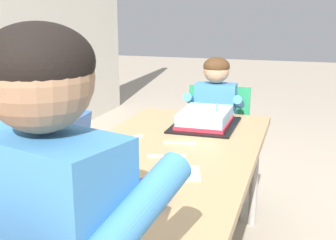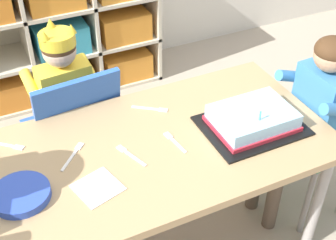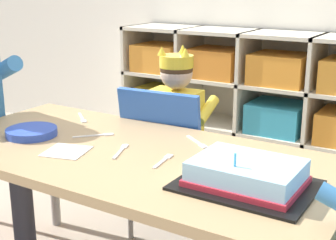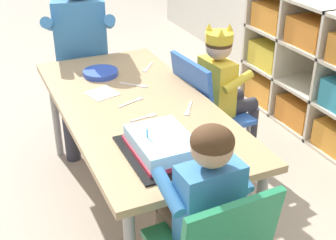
{
  "view_description": "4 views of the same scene",
  "coord_description": "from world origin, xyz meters",
  "views": [
    {
      "loc": [
        -1.46,
        -0.47,
        1.08
      ],
      "look_at": [
        0.24,
        0.06,
        0.62
      ],
      "focal_mm": 47.04,
      "sensor_mm": 36.0,
      "label": 1
    },
    {
      "loc": [
        -0.4,
        -1.11,
        1.61
      ],
      "look_at": [
        0.14,
        0.05,
        0.61
      ],
      "focal_mm": 49.28,
      "sensor_mm": 36.0,
      "label": 2
    },
    {
      "loc": [
        0.89,
        -1.19,
        1.09
      ],
      "look_at": [
        0.15,
        -0.01,
        0.69
      ],
      "focal_mm": 51.88,
      "sensor_mm": 36.0,
      "label": 3
    },
    {
      "loc": [
        1.79,
        -0.64,
        1.49
      ],
      "look_at": [
        0.26,
        0.04,
        0.6
      ],
      "focal_mm": 49.59,
      "sensor_mm": 36.0,
      "label": 4
    }
  ],
  "objects": [
    {
      "name": "fork_near_cake_tray",
      "position": [
        -0.2,
        0.07,
        0.56
      ],
      "size": [
        0.11,
        0.12,
        0.0
      ],
      "rotation": [
        0.0,
        0.0,
        3.96
      ],
      "color": "white",
      "rests_on": "activity_table"
    },
    {
      "name": "fork_near_child_seat",
      "position": [
        -0.03,
        -0.01,
        0.56
      ],
      "size": [
        0.06,
        0.14,
        0.0
      ],
      "rotation": [
        0.0,
        0.0,
        5.07
      ],
      "color": "white",
      "rests_on": "activity_table"
    },
    {
      "name": "storage_cubby_shelf",
      "position": [
        -0.13,
        1.32,
        0.39
      ],
      "size": [
        1.53,
        0.34,
        0.83
      ],
      "color": "beige",
      "rests_on": "ground"
    },
    {
      "name": "classroom_chair_guest_side",
      "position": [
        0.81,
        -0.04,
        0.41
      ],
      "size": [
        0.31,
        0.38,
        0.66
      ],
      "rotation": [
        0.0,
        0.0,
        -1.53
      ],
      "color": "#238451",
      "rests_on": "ground"
    },
    {
      "name": "activity_table",
      "position": [
        0.0,
        0.0,
        0.51
      ],
      "size": [
        1.38,
        0.65,
        0.56
      ],
      "color": "tan",
      "rests_on": "ground"
    },
    {
      "name": "fork_scattered_mid_table",
      "position": [
        0.14,
        0.19,
        0.56
      ],
      "size": [
        0.12,
        0.09,
        0.0
      ],
      "rotation": [
        0.0,
        0.0,
        2.53
      ],
      "color": "white",
      "rests_on": "activity_table"
    },
    {
      "name": "classroom_chair_blue",
      "position": [
        -0.11,
        0.42,
        0.41
      ],
      "size": [
        0.4,
        0.34,
        0.69
      ],
      "rotation": [
        0.0,
        0.0,
        3.23
      ],
      "color": "blue",
      "rests_on": "ground"
    },
    {
      "name": "child_with_crown",
      "position": [
        -0.12,
        0.53,
        0.52
      ],
      "size": [
        0.31,
        0.31,
        0.84
      ],
      "rotation": [
        0.0,
        0.0,
        3.23
      ],
      "color": "yellow",
      "rests_on": "ground"
    },
    {
      "name": "fork_beside_plate_stack",
      "position": [
        0.14,
        -0.01,
        0.56
      ],
      "size": [
        0.03,
        0.13,
        0.0
      ],
      "rotation": [
        0.0,
        0.0,
        4.85
      ],
      "color": "white",
      "rests_on": "activity_table"
    },
    {
      "name": "fork_at_table_front_edge",
      "position": [
        -0.39,
        0.22,
        0.56
      ],
      "size": [
        0.12,
        0.1,
        0.0
      ],
      "rotation": [
        0.0,
        0.0,
        2.44
      ],
      "color": "white",
      "rests_on": "activity_table"
    },
    {
      "name": "guest_at_table_side",
      "position": [
        0.71,
        -0.04,
        0.54
      ],
      "size": [
        0.31,
        0.3,
        0.83
      ],
      "rotation": [
        0.0,
        0.0,
        -1.53
      ],
      "color": "#3D7FBC",
      "rests_on": "ground"
    },
    {
      "name": "birthday_cake_on_tray",
      "position": [
        0.43,
        -0.06,
        0.59
      ],
      "size": [
        0.36,
        0.28,
        0.11
      ],
      "color": "black",
      "rests_on": "activity_table"
    },
    {
      "name": "paper_plate_stack",
      "position": [
        -0.4,
        -0.05,
        0.57
      ],
      "size": [
        0.18,
        0.18,
        0.03
      ],
      "primitive_type": "cylinder",
      "color": "blue",
      "rests_on": "activity_table"
    },
    {
      "name": "paper_napkin_square",
      "position": [
        -0.18,
        -0.11,
        0.56
      ],
      "size": [
        0.16,
        0.16,
        0.0
      ],
      "primitive_type": "cube",
      "rotation": [
        0.0,
        0.0,
        0.27
      ],
      "color": "white",
      "rests_on": "activity_table"
    }
  ]
}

